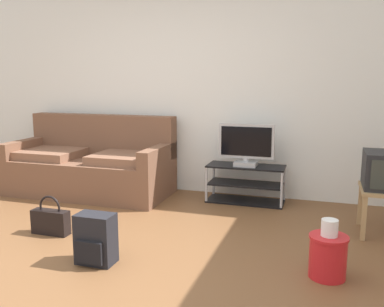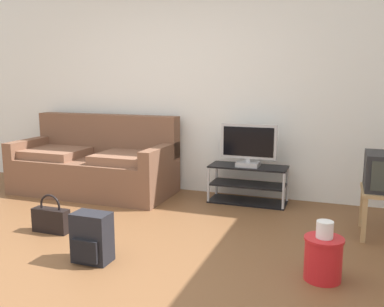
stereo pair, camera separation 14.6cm
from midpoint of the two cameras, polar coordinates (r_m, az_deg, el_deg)
ground_plane at (r=3.40m, az=-14.34°, el=-14.91°), size 9.00×9.80×0.02m
wall_back at (r=5.29m, az=0.17°, el=9.46°), size 9.00×0.10×2.70m
couch at (r=5.39m, az=-12.23°, el=-1.54°), size 1.98×0.90×0.96m
tv_stand at (r=4.88m, az=8.48°, el=-4.17°), size 0.88×0.36×0.43m
flat_tv at (r=4.77m, az=8.57°, el=1.05°), size 0.63×0.22×0.48m
backpack at (r=3.39m, az=-12.26°, el=-11.18°), size 0.29×0.25×0.39m
handbag at (r=4.13m, az=-17.70°, el=-8.51°), size 0.36×0.11×0.36m
cleaning_bucket at (r=3.20m, az=18.74°, el=-13.00°), size 0.28×0.28×0.43m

